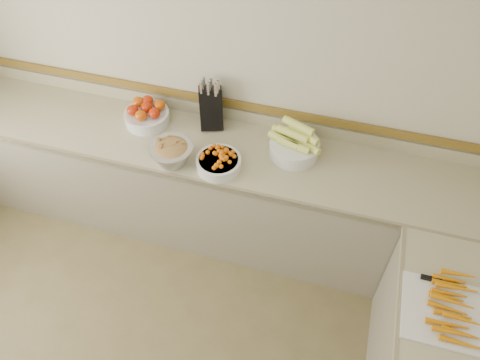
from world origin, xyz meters
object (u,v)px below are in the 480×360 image
(corn_bowl, at_px, (295,145))
(cutting_board, at_px, (452,310))
(rhubarb_bowl, at_px, (171,152))
(cherry_tomato_bowl, at_px, (218,161))
(knife_block, at_px, (211,107))
(tomato_bowl, at_px, (147,114))

(corn_bowl, height_order, cutting_board, corn_bowl)
(rhubarb_bowl, bearing_deg, cutting_board, -19.01)
(corn_bowl, distance_m, rhubarb_bowl, 0.81)
(cherry_tomato_bowl, distance_m, corn_bowl, 0.52)
(knife_block, height_order, cutting_board, knife_block)
(tomato_bowl, distance_m, cutting_board, 2.29)
(knife_block, bearing_deg, cherry_tomato_bowl, -65.69)
(cherry_tomato_bowl, bearing_deg, cutting_board, -23.87)
(rhubarb_bowl, xyz_separation_m, cutting_board, (1.77, -0.61, -0.06))
(knife_block, distance_m, rhubarb_bowl, 0.45)
(corn_bowl, xyz_separation_m, cutting_board, (1.01, -0.91, -0.06))
(corn_bowl, xyz_separation_m, rhubarb_bowl, (-0.76, -0.30, 0.01))
(cherry_tomato_bowl, xyz_separation_m, rhubarb_bowl, (-0.31, -0.04, 0.03))
(cherry_tomato_bowl, bearing_deg, knife_block, 114.31)
(knife_block, distance_m, cutting_board, 1.94)
(tomato_bowl, distance_m, cherry_tomato_bowl, 0.70)
(tomato_bowl, distance_m, rhubarb_bowl, 0.46)
(tomato_bowl, xyz_separation_m, rhubarb_bowl, (0.32, -0.33, 0.02))
(tomato_bowl, xyz_separation_m, cutting_board, (2.09, -0.94, -0.05))
(cherry_tomato_bowl, height_order, cutting_board, cherry_tomato_bowl)
(cutting_board, bearing_deg, cherry_tomato_bowl, 156.13)
(rhubarb_bowl, bearing_deg, knife_block, 73.02)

